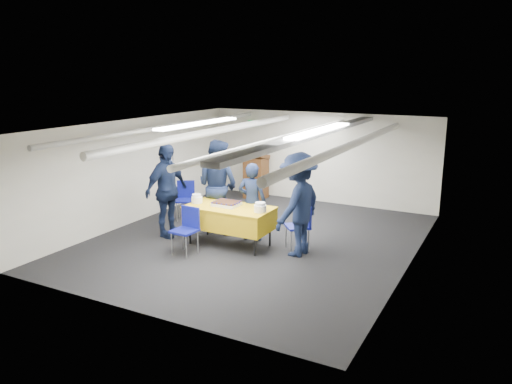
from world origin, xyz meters
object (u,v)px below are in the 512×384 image
(serving_table, at_px, (229,217))
(chair_left, at_px, (185,196))
(sailor_c, at_px, (167,191))
(sailor_b, at_px, (218,186))
(chair_right, at_px, (302,222))
(sailor_d, at_px, (298,205))
(sailor_a, at_px, (252,202))
(podium, at_px, (256,175))
(sheet_cake, at_px, (226,204))
(chair_near, at_px, (187,225))

(serving_table, xyz_separation_m, chair_left, (-1.81, 1.08, -0.03))
(sailor_c, bearing_deg, sailor_b, -37.23)
(chair_right, bearing_deg, sailor_d, -82.04)
(chair_right, bearing_deg, serving_table, -161.70)
(sailor_a, xyz_separation_m, sailor_b, (-0.91, 0.18, 0.19))
(podium, bearing_deg, sheet_cake, -71.07)
(sailor_b, distance_m, sailor_c, 1.07)
(chair_near, bearing_deg, sailor_c, 145.86)
(podium, xyz_separation_m, sailor_c, (-0.12, -3.63, 0.34))
(sheet_cake, height_order, chair_left, chair_left)
(sailor_b, bearing_deg, chair_near, 103.96)
(sailor_a, relative_size, sailor_d, 0.82)
(serving_table, relative_size, podium, 1.34)
(chair_right, bearing_deg, chair_left, 168.41)
(serving_table, relative_size, sailor_b, 0.86)
(sheet_cake, height_order, chair_right, chair_right)
(serving_table, height_order, chair_right, chair_right)
(serving_table, bearing_deg, sailor_b, 135.26)
(chair_right, height_order, sailor_b, sailor_b)
(serving_table, xyz_separation_m, sheet_cake, (-0.09, 0.04, 0.25))
(serving_table, height_order, sailor_b, sailor_b)
(sailor_a, bearing_deg, chair_near, 49.08)
(chair_near, relative_size, chair_left, 1.00)
(sailor_b, bearing_deg, sailor_c, 52.39)
(sheet_cake, relative_size, sailor_c, 0.26)
(sheet_cake, bearing_deg, chair_left, 148.86)
(sheet_cake, height_order, podium, podium)
(chair_left, height_order, sailor_b, sailor_b)
(sailor_a, bearing_deg, serving_table, 53.30)
(chair_left, bearing_deg, sailor_c, -71.10)
(chair_left, bearing_deg, podium, 77.73)
(serving_table, xyz_separation_m, sailor_d, (1.37, 0.14, 0.39))
(chair_left, distance_m, sailor_a, 2.14)
(chair_right, bearing_deg, sailor_b, 173.36)
(serving_table, relative_size, sailor_d, 0.88)
(sheet_cake, xyz_separation_m, podium, (-1.19, 3.48, -0.20))
(chair_near, bearing_deg, serving_table, 57.96)
(sailor_d, bearing_deg, chair_right, -164.18)
(chair_right, distance_m, sailor_a, 1.12)
(sheet_cake, distance_m, chair_left, 2.03)
(sailor_d, bearing_deg, podium, -134.07)
(podium, height_order, sailor_a, sailor_a)
(chair_right, distance_m, sailor_b, 2.06)
(chair_right, relative_size, sailor_b, 0.45)
(serving_table, distance_m, sailor_b, 1.04)
(chair_near, relative_size, sailor_c, 0.46)
(chair_right, xyz_separation_m, sailor_c, (-2.73, -0.55, 0.42))
(sailor_a, xyz_separation_m, sailor_d, (1.14, -0.35, 0.17))
(serving_table, bearing_deg, sailor_c, -175.65)
(sailor_c, bearing_deg, sailor_a, -64.07)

